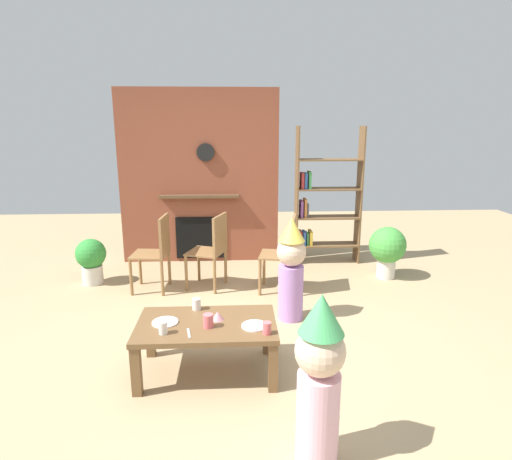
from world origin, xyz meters
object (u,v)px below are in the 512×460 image
paper_cup_near_left (197,304)px  birthday_cake_slice (218,316)px  paper_cup_near_right (267,328)px  dining_chair_right (285,249)px  paper_plate_rear (165,322)px  paper_cup_center (208,321)px  paper_plate_front (254,326)px  child_in_pink (291,267)px  paper_cup_far_left (163,328)px  child_with_cone_hat (319,375)px  coffee_table (207,330)px  dining_chair_left (157,249)px  dining_chair_middle (213,247)px  potted_plant_short (91,258)px  potted_plant_tall (387,248)px  bookshelf (322,202)px

paper_cup_near_left → birthday_cake_slice: (0.18, -0.20, -0.02)m
paper_cup_near_right → dining_chair_right: bearing=79.3°
paper_plate_rear → paper_cup_center: bearing=-14.1°
paper_plate_front → paper_cup_near_left: bearing=144.2°
paper_plate_front → child_in_pink: size_ratio=0.19×
paper_cup_far_left → child_with_cone_hat: bearing=-38.3°
coffee_table → dining_chair_left: 1.93m
dining_chair_middle → coffee_table: bearing=110.6°
paper_cup_near_right → potted_plant_short: (-1.99, 2.26, -0.15)m
paper_cup_near_left → potted_plant_short: (-1.44, 1.80, -0.15)m
paper_cup_center → potted_plant_short: potted_plant_short is taller
paper_cup_near_right → paper_cup_far_left: paper_cup_far_left is taller
paper_plate_front → dining_chair_middle: bearing=101.8°
dining_chair_left → paper_cup_near_right: bearing=124.3°
coffee_table → birthday_cake_slice: bearing=31.1°
paper_cup_far_left → child_with_cone_hat: size_ratio=0.09×
paper_cup_near_left → paper_cup_far_left: paper_cup_near_left is taller
dining_chair_middle → paper_cup_center: bearing=111.1°
paper_cup_near_left → birthday_cake_slice: bearing=-47.9°
birthday_cake_slice → paper_cup_near_right: bearing=-34.8°
paper_cup_far_left → paper_plate_rear: size_ratio=0.47×
paper_cup_center → dining_chair_middle: size_ratio=0.11×
paper_cup_far_left → potted_plant_tall: (2.47, 2.23, -0.07)m
coffee_table → potted_plant_tall: potted_plant_tall is taller
paper_cup_near_right → paper_cup_far_left: size_ratio=0.96×
coffee_table → potted_plant_short: bearing=126.8°
paper_cup_near_right → child_in_pink: 1.20m
child_in_pink → birthday_cake_slice: bearing=1.7°
birthday_cake_slice → child_in_pink: child_in_pink is taller
coffee_table → potted_plant_tall: (2.16, 2.07, 0.04)m
child_with_cone_hat → dining_chair_right: (0.12, 2.64, -0.04)m
paper_cup_near_right → child_in_pink: child_in_pink is taller
coffee_table → paper_plate_front: 0.38m
paper_cup_far_left → child_with_cone_hat: child_with_cone_hat is taller
paper_cup_far_left → child_with_cone_hat: (1.00, -0.79, 0.08)m
potted_plant_short → potted_plant_tall: bearing=0.3°
paper_plate_rear → bookshelf: bearing=57.4°
paper_cup_near_left → paper_cup_far_left: bearing=-116.9°
child_in_pink → dining_chair_left: (-1.46, 0.85, -0.04)m
coffee_table → dining_chair_right: 1.88m
paper_cup_near_left → dining_chair_right: (0.91, 1.43, 0.04)m
bookshelf → coffee_table: bearing=-117.5°
paper_plate_front → paper_plate_rear: (-0.69, 0.10, 0.00)m
paper_cup_far_left → paper_plate_front: (0.68, 0.08, -0.04)m
coffee_table → child_in_pink: bearing=50.3°
dining_chair_left → paper_plate_rear: bearing=106.1°
coffee_table → potted_plant_tall: 2.99m
bookshelf → child_with_cone_hat: bearing=-101.4°
paper_cup_near_right → paper_plate_rear: (-0.78, 0.22, -0.04)m
bookshelf → potted_plant_short: size_ratio=3.35×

